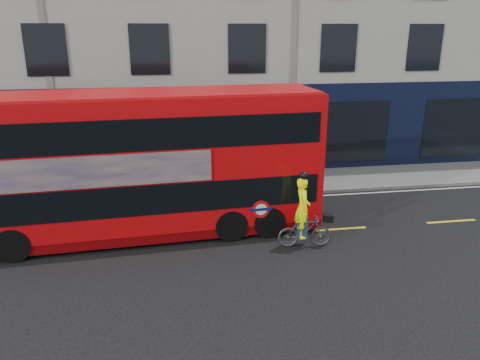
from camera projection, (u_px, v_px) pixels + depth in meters
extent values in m
plane|color=black|center=(358.00, 249.00, 14.02)|extent=(120.00, 120.00, 0.00)
cube|color=slate|center=(298.00, 181.00, 20.10)|extent=(60.00, 3.00, 0.12)
cube|color=slate|center=(308.00, 192.00, 18.69)|extent=(60.00, 0.12, 0.13)
cube|color=#A4A39B|center=(268.00, 4.00, 23.90)|extent=(50.00, 10.00, 15.00)
cube|color=black|center=(291.00, 130.00, 20.89)|extent=(50.00, 0.08, 4.00)
cube|color=silver|center=(311.00, 196.00, 18.43)|extent=(58.00, 0.10, 0.01)
cube|color=red|center=(139.00, 160.00, 14.38)|extent=(11.29, 3.19, 4.01)
cube|color=#680406|center=(144.00, 224.00, 15.04)|extent=(11.28, 3.14, 0.30)
cube|color=black|center=(141.00, 187.00, 14.65)|extent=(10.84, 3.21, 0.91)
cube|color=black|center=(137.00, 126.00, 14.05)|extent=(10.84, 3.21, 0.91)
cube|color=#AB0B0F|center=(135.00, 94.00, 13.75)|extent=(11.06, 3.08, 0.08)
cube|color=black|center=(310.00, 175.00, 15.81)|extent=(0.18, 2.28, 0.91)
cube|color=black|center=(312.00, 119.00, 15.22)|extent=(0.18, 2.28, 0.91)
cube|color=tan|center=(103.00, 172.00, 12.94)|extent=(6.08, 0.40, 0.91)
cylinder|color=red|center=(261.00, 209.00, 14.36)|extent=(0.57, 0.05, 0.57)
cylinder|color=white|center=(261.00, 209.00, 14.35)|extent=(0.37, 0.04, 0.37)
cube|color=#0C1459|center=(261.00, 209.00, 14.35)|extent=(0.71, 0.06, 0.09)
cylinder|color=black|center=(260.00, 209.00, 15.78)|extent=(1.17, 2.64, 1.01)
cylinder|color=black|center=(224.00, 212.00, 15.53)|extent=(1.17, 2.64, 1.01)
cylinder|color=black|center=(21.00, 229.00, 14.22)|extent=(1.17, 2.64, 1.01)
imported|color=#474A4C|center=(305.00, 232.00, 14.05)|extent=(1.67, 0.60, 0.98)
imported|color=#F0FB02|center=(303.00, 208.00, 13.81)|extent=(0.50, 0.70, 1.83)
cube|color=black|center=(328.00, 218.00, 13.97)|extent=(0.30, 0.24, 0.22)
cube|color=#1C2D4B|center=(302.00, 227.00, 14.00)|extent=(0.33, 0.40, 0.70)
sphere|color=black|center=(304.00, 175.00, 13.50)|extent=(0.26, 0.26, 0.26)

